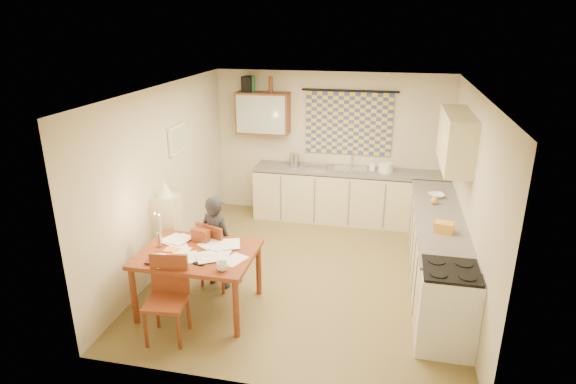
% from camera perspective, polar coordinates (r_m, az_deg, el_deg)
% --- Properties ---
extents(floor, '(4.00, 4.50, 0.02)m').
position_cam_1_polar(floor, '(6.77, 2.24, -9.56)').
color(floor, brown).
rests_on(floor, ground).
extents(ceiling, '(4.00, 4.50, 0.02)m').
position_cam_1_polar(ceiling, '(5.96, 2.57, 12.07)').
color(ceiling, white).
rests_on(ceiling, floor).
extents(wall_back, '(4.00, 0.02, 2.50)m').
position_cam_1_polar(wall_back, '(8.40, 5.05, 5.55)').
color(wall_back, beige).
rests_on(wall_back, floor).
extents(wall_front, '(4.00, 0.02, 2.50)m').
position_cam_1_polar(wall_front, '(4.23, -2.93, -9.41)').
color(wall_front, beige).
rests_on(wall_front, floor).
extents(wall_left, '(0.02, 4.50, 2.50)m').
position_cam_1_polar(wall_left, '(6.86, -14.38, 1.70)').
color(wall_left, beige).
rests_on(wall_left, floor).
extents(wall_right, '(0.02, 4.50, 2.50)m').
position_cam_1_polar(wall_right, '(6.26, 20.84, -0.76)').
color(wall_right, beige).
rests_on(wall_right, floor).
extents(window_blind, '(1.45, 0.03, 1.05)m').
position_cam_1_polar(window_blind, '(8.24, 7.19, 8.05)').
color(window_blind, '#344480').
rests_on(window_blind, wall_back).
extents(curtain_rod, '(1.60, 0.04, 0.04)m').
position_cam_1_polar(curtain_rod, '(8.12, 7.35, 11.82)').
color(curtain_rod, black).
rests_on(curtain_rod, wall_back).
extents(wall_cabinet, '(0.90, 0.34, 0.70)m').
position_cam_1_polar(wall_cabinet, '(8.32, -2.98, 9.35)').
color(wall_cabinet, '#5D301A').
rests_on(wall_cabinet, wall_back).
extents(wall_cabinet_glass, '(0.84, 0.02, 0.64)m').
position_cam_1_polar(wall_cabinet_glass, '(8.16, -3.29, 9.13)').
color(wall_cabinet_glass, '#99B2A5').
rests_on(wall_cabinet_glass, wall_back).
extents(upper_cabinet_right, '(0.34, 1.30, 0.70)m').
position_cam_1_polar(upper_cabinet_right, '(6.59, 19.29, 5.89)').
color(upper_cabinet_right, '#C3B787').
rests_on(upper_cabinet_right, wall_right).
extents(framed_print, '(0.04, 0.50, 0.40)m').
position_cam_1_polar(framed_print, '(7.07, -12.99, 6.15)').
color(framed_print, '#EBE6C7').
rests_on(framed_print, wall_left).
extents(print_canvas, '(0.01, 0.42, 0.32)m').
position_cam_1_polar(print_canvas, '(7.06, -12.81, 6.14)').
color(print_canvas, beige).
rests_on(print_canvas, wall_left).
extents(counter_back, '(3.30, 0.62, 0.92)m').
position_cam_1_polar(counter_back, '(8.30, 7.42, -0.49)').
color(counter_back, '#C3B787').
rests_on(counter_back, floor).
extents(counter_right, '(0.62, 2.95, 0.92)m').
position_cam_1_polar(counter_right, '(6.70, 17.16, -6.39)').
color(counter_right, '#C3B787').
rests_on(counter_right, floor).
extents(stove, '(0.59, 0.59, 0.92)m').
position_cam_1_polar(stove, '(5.44, 18.26, -12.92)').
color(stove, white).
rests_on(stove, floor).
extents(sink, '(0.57, 0.47, 0.10)m').
position_cam_1_polar(sink, '(8.16, 7.39, 2.34)').
color(sink, silver).
rests_on(sink, counter_back).
extents(tap, '(0.04, 0.04, 0.28)m').
position_cam_1_polar(tap, '(8.28, 7.63, 3.89)').
color(tap, silver).
rests_on(tap, counter_back).
extents(dish_rack, '(0.38, 0.33, 0.06)m').
position_cam_1_polar(dish_rack, '(8.21, 3.33, 3.08)').
color(dish_rack, silver).
rests_on(dish_rack, counter_back).
extents(kettle, '(0.23, 0.23, 0.24)m').
position_cam_1_polar(kettle, '(8.24, 0.77, 3.84)').
color(kettle, silver).
rests_on(kettle, counter_back).
extents(mixing_bowl, '(0.28, 0.28, 0.16)m').
position_cam_1_polar(mixing_bowl, '(8.11, 11.51, 2.86)').
color(mixing_bowl, white).
rests_on(mixing_bowl, counter_back).
extents(soap_bottle, '(0.09, 0.09, 0.19)m').
position_cam_1_polar(soap_bottle, '(8.15, 9.97, 3.17)').
color(soap_bottle, white).
rests_on(soap_bottle, counter_back).
extents(bowl, '(0.31, 0.31, 0.05)m').
position_cam_1_polar(bowl, '(7.15, 17.16, -0.40)').
color(bowl, white).
rests_on(bowl, counter_right).
extents(orange_bag, '(0.25, 0.21, 0.12)m').
position_cam_1_polar(orange_bag, '(6.03, 18.00, -3.98)').
color(orange_bag, orange).
rests_on(orange_bag, counter_right).
extents(fruit_orange, '(0.10, 0.10, 0.10)m').
position_cam_1_polar(fruit_orange, '(6.88, 16.94, -0.99)').
color(fruit_orange, orange).
rests_on(fruit_orange, counter_right).
extents(speaker, '(0.18, 0.21, 0.26)m').
position_cam_1_polar(speaker, '(8.32, -4.80, 12.65)').
color(speaker, black).
rests_on(speaker, wall_cabinet).
extents(bottle_green, '(0.09, 0.09, 0.26)m').
position_cam_1_polar(bottle_green, '(8.29, -4.18, 12.64)').
color(bottle_green, '#195926').
rests_on(bottle_green, wall_cabinet).
extents(bottle_brown, '(0.08, 0.08, 0.26)m').
position_cam_1_polar(bottle_brown, '(8.21, -2.07, 12.61)').
color(bottle_brown, '#5D301A').
rests_on(bottle_brown, wall_cabinet).
extents(dining_table, '(1.35, 1.03, 0.75)m').
position_cam_1_polar(dining_table, '(5.93, -10.47, -10.20)').
color(dining_table, '#632710').
rests_on(dining_table, floor).
extents(chair_far, '(0.53, 0.53, 0.92)m').
position_cam_1_polar(chair_far, '(6.40, -8.07, -8.61)').
color(chair_far, '#632710').
rests_on(chair_far, floor).
extents(chair_near, '(0.47, 0.47, 0.93)m').
position_cam_1_polar(chair_near, '(5.55, -14.06, -13.87)').
color(chair_near, '#632710').
rests_on(chair_near, floor).
extents(person, '(0.64, 0.58, 1.25)m').
position_cam_1_polar(person, '(6.25, -8.43, -5.86)').
color(person, black).
rests_on(person, floor).
extents(shelf_stand, '(0.32, 0.30, 1.12)m').
position_cam_1_polar(shelf_stand, '(6.73, -13.95, -4.94)').
color(shelf_stand, '#C3B787').
rests_on(shelf_stand, floor).
extents(lampshade, '(0.20, 0.20, 0.22)m').
position_cam_1_polar(lampshade, '(6.48, -14.44, 0.47)').
color(lampshade, '#EBE6C7').
rests_on(lampshade, shelf_stand).
extents(letter_rack, '(0.24, 0.15, 0.16)m').
position_cam_1_polar(letter_rack, '(5.97, -10.31, -5.10)').
color(letter_rack, '#632710').
rests_on(letter_rack, dining_table).
extents(mug, '(0.20, 0.20, 0.10)m').
position_cam_1_polar(mug, '(5.29, -7.82, -8.73)').
color(mug, white).
rests_on(mug, dining_table).
extents(magazine, '(0.26, 0.33, 0.03)m').
position_cam_1_polar(magazine, '(5.72, -16.11, -7.47)').
color(magazine, maroon).
rests_on(magazine, dining_table).
extents(book, '(0.18, 0.24, 0.02)m').
position_cam_1_polar(book, '(5.83, -14.63, -6.83)').
color(book, orange).
rests_on(book, dining_table).
extents(orange_box, '(0.13, 0.10, 0.04)m').
position_cam_1_polar(orange_box, '(5.59, -14.61, -7.92)').
color(orange_box, orange).
rests_on(orange_box, dining_table).
extents(eyeglasses, '(0.14, 0.07, 0.02)m').
position_cam_1_polar(eyeglasses, '(5.47, -10.55, -8.38)').
color(eyeglasses, black).
rests_on(eyeglasses, dining_table).
extents(candle_holder, '(0.06, 0.06, 0.18)m').
position_cam_1_polar(candle_holder, '(5.94, -14.98, -5.48)').
color(candle_holder, silver).
rests_on(candle_holder, dining_table).
extents(candle, '(0.03, 0.03, 0.22)m').
position_cam_1_polar(candle, '(5.89, -14.94, -3.60)').
color(candle, white).
rests_on(candle, dining_table).
extents(candle_flame, '(0.02, 0.02, 0.02)m').
position_cam_1_polar(candle_flame, '(5.85, -15.51, -2.49)').
color(candle_flame, '#FFCC66').
rests_on(candle_flame, dining_table).
extents(papers, '(1.23, 0.92, 0.02)m').
position_cam_1_polar(papers, '(5.77, -10.74, -6.81)').
color(papers, white).
rests_on(papers, dining_table).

